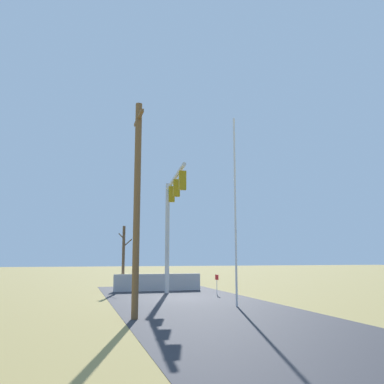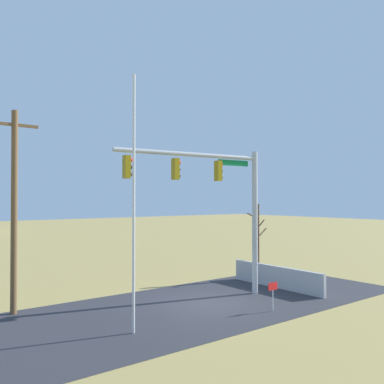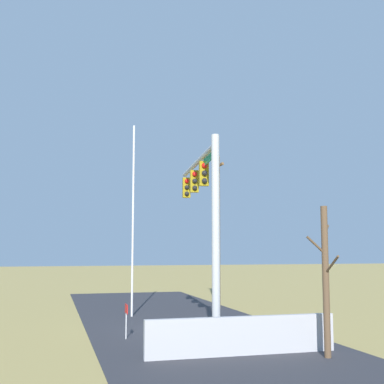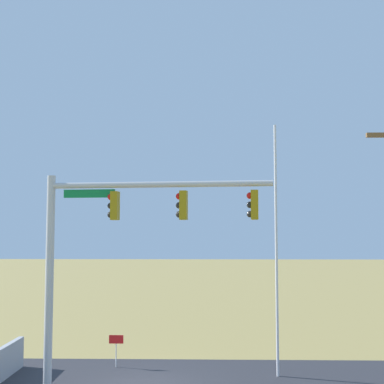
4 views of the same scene
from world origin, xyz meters
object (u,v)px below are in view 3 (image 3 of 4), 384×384
Objects in this scene: flagpole at (133,219)px; open_sign at (126,313)px; utility_pole at (218,227)px; signal_mast at (204,199)px; bare_tree at (326,279)px.

open_sign is (6.07, -1.12, -3.70)m from flagpole.
flagpole reaches higher than utility_pole.
flagpole is 5.85m from utility_pole.
flagpole is at bearing -62.48° from utility_pole.
signal_mast is 9.04m from utility_pole.
bare_tree is (13.48, -1.04, -2.09)m from utility_pole.
signal_mast is at bearing -156.12° from bare_tree.
utility_pole is 1.89× the size of bare_tree.
flagpole is 1.09× the size of utility_pole.
bare_tree is (5.09, 2.26, -2.82)m from signal_mast.
open_sign is at bearing -82.64° from signal_mast.
signal_mast is 6.25× the size of open_sign.
signal_mast reaches higher than open_sign.
open_sign is at bearing -35.70° from utility_pole.
bare_tree is at bearing 48.21° from open_sign.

